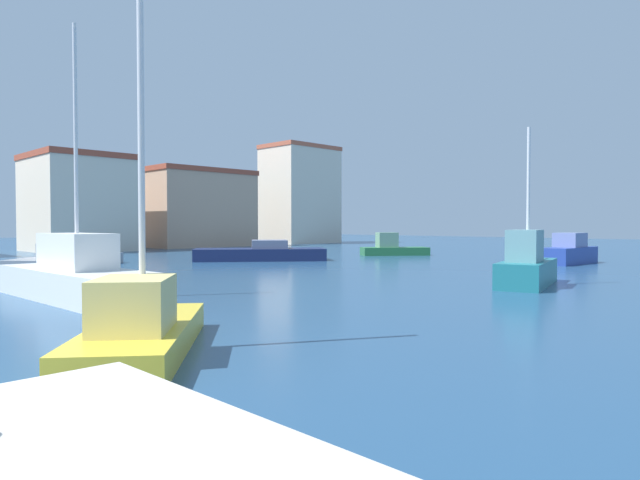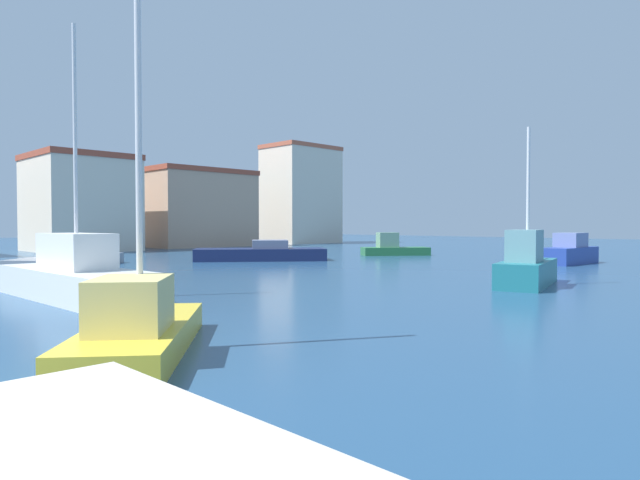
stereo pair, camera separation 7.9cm
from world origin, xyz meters
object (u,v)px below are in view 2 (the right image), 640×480
(sailboat_yellow_mid_harbor, at_px, (138,325))
(motorboat_navy_far_right, at_px, (262,253))
(sailboat_white_center_channel, at_px, (77,276))
(motorboat_blue_far_left, at_px, (569,252))
(sailboat_teal_outer_mooring, at_px, (527,266))
(motorboat_grey_behind_lamppost, at_px, (68,260))
(motorboat_green_near_pier, at_px, (393,248))

(sailboat_yellow_mid_harbor, height_order, motorboat_navy_far_right, sailboat_yellow_mid_harbor)
(sailboat_white_center_channel, bearing_deg, motorboat_blue_far_left, -10.37)
(sailboat_teal_outer_mooring, relative_size, sailboat_white_center_channel, 0.71)
(sailboat_white_center_channel, bearing_deg, motorboat_navy_far_right, 33.29)
(motorboat_blue_far_left, xyz_separation_m, sailboat_white_center_channel, (-26.92, 4.93, 0.03))
(motorboat_navy_far_right, relative_size, motorboat_grey_behind_lamppost, 1.07)
(motorboat_green_near_pier, bearing_deg, motorboat_blue_far_left, -88.78)
(motorboat_blue_far_left, height_order, sailboat_white_center_channel, sailboat_white_center_channel)
(motorboat_green_near_pier, xyz_separation_m, motorboat_grey_behind_lamppost, (-22.02, 5.17, -0.14))
(sailboat_teal_outer_mooring, height_order, motorboat_grey_behind_lamppost, sailboat_teal_outer_mooring)
(sailboat_yellow_mid_harbor, distance_m, sailboat_white_center_channel, 8.55)
(motorboat_green_near_pier, relative_size, sailboat_white_center_channel, 0.59)
(sailboat_yellow_mid_harbor, distance_m, motorboat_blue_far_left, 29.24)
(sailboat_yellow_mid_harbor, bearing_deg, motorboat_navy_far_right, 46.12)
(sailboat_yellow_mid_harbor, relative_size, sailboat_teal_outer_mooring, 1.25)
(motorboat_blue_far_left, bearing_deg, sailboat_yellow_mid_harbor, -173.41)
(sailboat_yellow_mid_harbor, xyz_separation_m, motorboat_green_near_pier, (28.77, 16.29, 0.04))
(motorboat_navy_far_right, bearing_deg, motorboat_green_near_pier, -12.48)
(motorboat_navy_far_right, height_order, sailboat_teal_outer_mooring, sailboat_teal_outer_mooring)
(motorboat_navy_far_right, height_order, motorboat_grey_behind_lamppost, motorboat_grey_behind_lamppost)
(sailboat_yellow_mid_harbor, bearing_deg, motorboat_green_near_pier, 29.51)
(sailboat_yellow_mid_harbor, xyz_separation_m, motorboat_grey_behind_lamppost, (6.75, 21.45, -0.10))
(motorboat_blue_far_left, relative_size, motorboat_grey_behind_lamppost, 0.63)
(motorboat_blue_far_left, bearing_deg, sailboat_white_center_channel, 169.63)
(sailboat_teal_outer_mooring, bearing_deg, motorboat_grey_behind_lamppost, 112.58)
(sailboat_teal_outer_mooring, xyz_separation_m, sailboat_white_center_channel, (-13.59, 8.36, -0.04))
(sailboat_teal_outer_mooring, bearing_deg, sailboat_white_center_channel, 148.38)
(motorboat_navy_far_right, bearing_deg, sailboat_white_center_channel, -146.71)
(sailboat_yellow_mid_harbor, height_order, sailboat_white_center_channel, sailboat_white_center_channel)
(sailboat_teal_outer_mooring, distance_m, motorboat_blue_far_left, 13.77)
(motorboat_navy_far_right, relative_size, motorboat_green_near_pier, 1.65)
(sailboat_yellow_mid_harbor, height_order, motorboat_green_near_pier, sailboat_yellow_mid_harbor)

